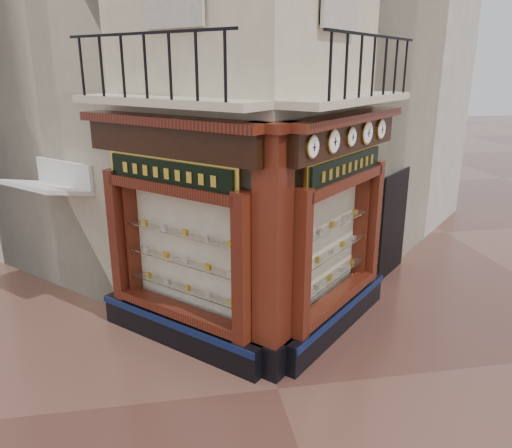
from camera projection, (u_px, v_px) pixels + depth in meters
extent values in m
plane|color=#4F2D25|center=(278.00, 389.00, 7.62)|extent=(80.00, 80.00, 0.00)
cube|color=beige|center=(225.00, 8.00, 11.60)|extent=(11.31, 11.31, 12.00)
cube|color=beige|center=(125.00, 36.00, 13.66)|extent=(11.31, 11.31, 11.00)
cube|color=beige|center=(300.00, 38.00, 14.48)|extent=(11.31, 11.31, 11.00)
cube|color=black|center=(179.00, 331.00, 8.74)|extent=(2.72, 2.72, 0.55)
cube|color=#0C173C|center=(171.00, 324.00, 8.53)|extent=(2.50, 2.50, 0.12)
cube|color=#39110A|center=(243.00, 270.00, 7.53)|extent=(0.37, 0.37, 2.45)
cube|color=#39110A|center=(119.00, 235.00, 9.06)|extent=(0.37, 0.37, 2.45)
cube|color=#FFE9C1|center=(189.00, 247.00, 8.56)|extent=(1.80, 1.80, 2.10)
cube|color=black|center=(170.00, 141.00, 7.76)|extent=(2.69, 2.69, 0.50)
cube|color=#39110A|center=(166.00, 121.00, 7.61)|extent=(2.86, 2.86, 0.14)
cube|color=black|center=(336.00, 317.00, 9.22)|extent=(2.72, 2.72, 0.55)
cube|color=#0C173C|center=(346.00, 310.00, 9.05)|extent=(2.50, 2.50, 0.12)
cube|color=#39110A|center=(300.00, 266.00, 7.67)|extent=(0.37, 0.37, 2.45)
cube|color=#39110A|center=(371.00, 222.00, 9.86)|extent=(0.37, 0.37, 2.45)
cube|color=#FFE9C1|center=(323.00, 239.00, 8.96)|extent=(1.80, 1.80, 2.10)
cube|color=black|center=(345.00, 137.00, 8.23)|extent=(2.69, 2.69, 0.50)
cube|color=#39110A|center=(350.00, 118.00, 8.10)|extent=(2.86, 2.86, 0.14)
cube|color=black|center=(271.00, 355.00, 8.00)|extent=(0.78, 0.78, 0.55)
cube|color=#39110A|center=(273.00, 243.00, 7.43)|extent=(0.64, 0.64, 3.50)
cube|color=#39110A|center=(274.00, 127.00, 6.91)|extent=(0.85, 0.85, 0.14)
cube|color=beige|center=(164.00, 102.00, 7.51)|extent=(2.97, 2.97, 0.12)
cube|color=black|center=(143.00, 33.00, 6.97)|extent=(2.36, 2.36, 0.04)
cube|color=beige|center=(352.00, 100.00, 8.00)|extent=(2.97, 2.97, 0.12)
cube|color=black|center=(375.00, 36.00, 7.53)|extent=(2.36, 2.36, 0.04)
cylinder|color=#AC8839|center=(312.00, 147.00, 7.04)|extent=(0.27, 0.27, 0.33)
cylinder|color=white|center=(314.00, 147.00, 7.02)|extent=(0.22, 0.22, 0.29)
cube|color=black|center=(315.00, 147.00, 7.02)|extent=(0.02, 0.02, 0.11)
cube|color=black|center=(315.00, 147.00, 7.02)|extent=(0.07, 0.07, 0.01)
cylinder|color=#AC8839|center=(333.00, 142.00, 7.55)|extent=(0.30, 0.30, 0.37)
cylinder|color=white|center=(335.00, 142.00, 7.53)|extent=(0.24, 0.24, 0.32)
cube|color=black|center=(336.00, 142.00, 7.53)|extent=(0.02, 0.02, 0.12)
cube|color=black|center=(336.00, 142.00, 7.53)|extent=(0.07, 0.07, 0.01)
cylinder|color=#AC8839|center=(351.00, 137.00, 8.05)|extent=(0.26, 0.26, 0.32)
cylinder|color=white|center=(352.00, 137.00, 8.03)|extent=(0.21, 0.21, 0.27)
cube|color=black|center=(353.00, 137.00, 8.02)|extent=(0.02, 0.02, 0.11)
cube|color=black|center=(353.00, 137.00, 8.02)|extent=(0.06, 0.06, 0.01)
cylinder|color=#AC8839|center=(367.00, 133.00, 8.55)|extent=(0.32, 0.32, 0.41)
cylinder|color=white|center=(368.00, 133.00, 8.53)|extent=(0.26, 0.26, 0.35)
cube|color=black|center=(369.00, 133.00, 8.52)|extent=(0.02, 0.02, 0.14)
cube|color=black|center=(369.00, 133.00, 8.52)|extent=(0.08, 0.08, 0.01)
cylinder|color=#AC8839|center=(380.00, 129.00, 9.03)|extent=(0.29, 0.29, 0.36)
cylinder|color=white|center=(382.00, 129.00, 9.02)|extent=(0.23, 0.23, 0.31)
cube|color=black|center=(383.00, 129.00, 9.01)|extent=(0.02, 0.02, 0.12)
cube|color=black|center=(383.00, 129.00, 9.01)|extent=(0.07, 0.07, 0.01)
cube|color=gold|center=(170.00, 173.00, 7.88)|extent=(2.00, 2.00, 0.54)
cube|color=black|center=(168.00, 173.00, 7.85)|extent=(1.87, 1.87, 0.40)
cube|color=gold|center=(345.00, 167.00, 8.36)|extent=(1.96, 1.96, 0.52)
cube|color=black|center=(347.00, 167.00, 8.34)|extent=(1.82, 1.82, 0.39)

